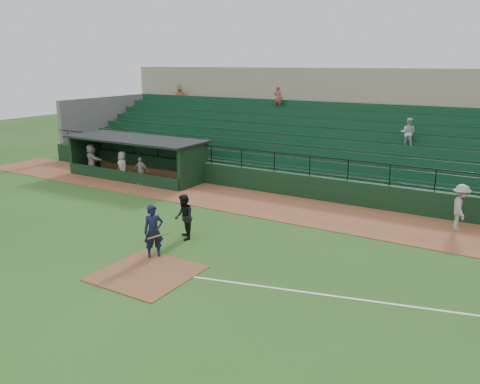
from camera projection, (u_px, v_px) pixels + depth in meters
The scene contains 12 objects.
ground at pixel (166, 263), 16.57m from camera, with size 90.00×90.00×0.00m, color #27501A.
warning_track at pixel (272, 206), 23.19m from camera, with size 40.00×4.00×0.03m, color brown.
home_plate_dirt at pixel (147, 273), 15.74m from camera, with size 3.00×3.00×0.03m, color brown.
foul_line at pixel (412, 307), 13.60m from camera, with size 18.00×0.09×0.01m, color white.
stadium_structure at pixel (334, 137), 29.60m from camera, with size 38.00×13.08×6.40m.
dugout at pixel (141, 155), 28.97m from camera, with size 8.90×3.20×2.42m.
batter_at_plate at pixel (154, 231), 16.85m from camera, with size 1.20×0.84×1.94m.
umpire at pixel (184, 217), 18.61m from camera, with size 0.88×0.69×1.81m, color black.
runner at pixel (460, 207), 19.56m from camera, with size 1.25×0.72×1.93m, color gray.
dugout_player_a at pixel (141, 171), 26.94m from camera, with size 0.94×0.39×1.60m, color gray.
dugout_player_b at pixel (123, 166), 27.78m from camera, with size 0.86×0.56×1.75m, color #A29C98.
dugout_player_c at pixel (92, 160), 29.19m from camera, with size 1.80×0.57×1.94m, color #A7A29C.
Camera 1 is at (10.08, -11.85, 6.74)m, focal length 35.65 mm.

